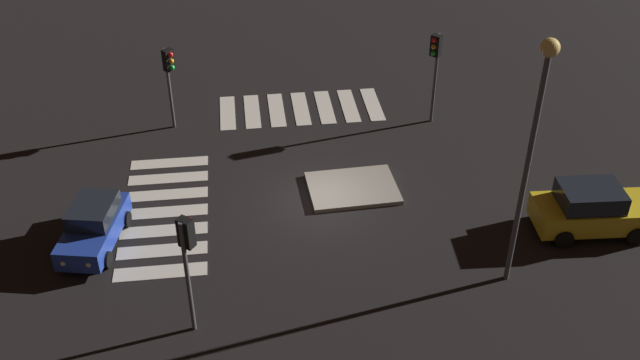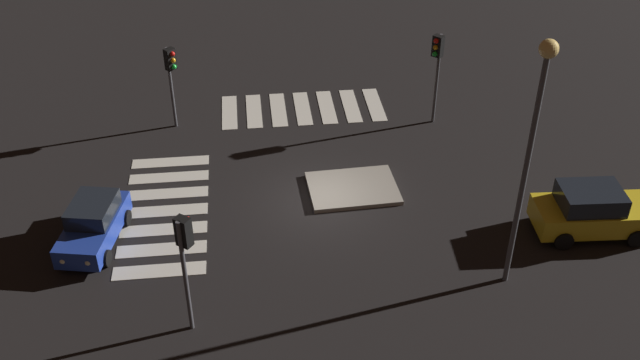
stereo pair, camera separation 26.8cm
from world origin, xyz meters
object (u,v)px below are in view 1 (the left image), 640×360
at_px(traffic_light_south, 435,57).
at_px(street_lamp, 534,130).
at_px(traffic_light_east, 169,69).
at_px(car_yellow, 592,209).
at_px(traffic_island, 353,188).
at_px(car_blue, 94,226).
at_px(traffic_light_north, 187,248).

distance_m(traffic_light_south, street_lamp, 10.99).
bearing_deg(traffic_light_east, car_yellow, 16.57).
bearing_deg(street_lamp, car_yellow, -150.28).
xyz_separation_m(car_yellow, traffic_light_south, (3.88, -8.47, 2.33)).
distance_m(traffic_island, street_lamp, 9.26).
distance_m(traffic_island, traffic_light_east, 9.63).
height_order(traffic_light_south, traffic_light_east, traffic_light_south).
xyz_separation_m(car_blue, traffic_light_east, (-2.54, -7.95, 2.12)).
xyz_separation_m(traffic_light_east, traffic_light_north, (-1.11, 12.52, 0.26)).
height_order(traffic_light_south, traffic_light_north, traffic_light_south).
bearing_deg(traffic_light_south, traffic_light_east, -48.17).
bearing_deg(traffic_island, traffic_light_east, -38.99).
bearing_deg(traffic_light_north, traffic_light_east, 42.25).
xyz_separation_m(traffic_island, street_lamp, (-4.37, 5.77, 5.77)).
xyz_separation_m(car_blue, street_lamp, (-14.06, 3.60, 5.06)).
bearing_deg(car_blue, traffic_island, 114.10).
height_order(car_yellow, traffic_light_east, traffic_light_east).
bearing_deg(traffic_island, traffic_light_south, -131.58).
bearing_deg(traffic_light_north, traffic_light_south, -4.59).
distance_m(car_blue, traffic_light_east, 8.61).
distance_m(car_yellow, traffic_light_east, 18.12).
height_order(traffic_light_east, traffic_light_north, traffic_light_north).
xyz_separation_m(traffic_island, car_yellow, (-8.24, 3.56, 0.83)).
relative_size(traffic_light_north, street_lamp, 0.48).
height_order(car_yellow, car_blue, car_yellow).
height_order(traffic_island, traffic_light_north, traffic_light_north).
xyz_separation_m(traffic_light_south, traffic_light_east, (11.51, -0.88, -0.33)).
bearing_deg(traffic_island, traffic_light_north, 48.11).
height_order(traffic_island, traffic_light_east, traffic_light_east).
bearing_deg(street_lamp, traffic_light_north, 5.30).
height_order(car_blue, traffic_light_south, traffic_light_south).
relative_size(traffic_island, car_blue, 0.91).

